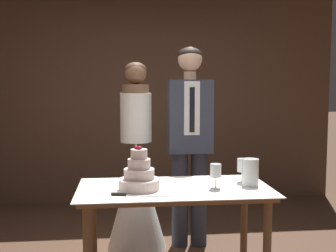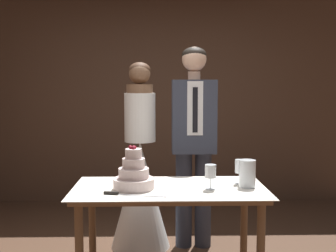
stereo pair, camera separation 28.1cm
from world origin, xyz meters
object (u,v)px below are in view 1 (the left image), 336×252
Objects in this scene: tiered_cake at (139,176)px; cake_table at (174,200)px; hurricane_candle at (251,173)px; wine_glass_middle at (216,172)px; cake_knife at (131,195)px; wine_glass_near at (242,166)px; bride at (136,181)px; groom at (190,135)px.

cake_table is at bearing 7.93° from tiered_cake.
wine_glass_middle is at bearing -168.28° from hurricane_candle.
wine_glass_near is at bearing 31.07° from cake_knife.
tiered_cake is at bearing -177.87° from hurricane_candle.
cake_table is 0.81× the size of bride.
hurricane_candle is (0.81, 0.03, -0.00)m from tiered_cake.
tiered_cake is 0.18× the size of bride.
wine_glass_near is (0.52, 0.10, 0.22)m from cake_table.
bride is at bearing 97.16° from cake_knife.
wine_glass_middle is (0.28, -0.06, 0.21)m from cake_table.
bride is at bearing 179.96° from groom.
cake_table is at bearing 179.48° from hurricane_candle.
hurricane_candle is (0.87, 0.20, 0.09)m from cake_knife.
wine_glass_near is 1.03× the size of wine_glass_middle.
groom reaches higher than cake_table.
wine_glass_near reaches higher than cake_table.
cake_knife is 2.16× the size of hurricane_candle.
cake_knife is at bearing -93.85° from bride.
wine_glass_near is (0.84, 0.30, 0.12)m from cake_knife.
cake_table is at bearing -106.05° from groom.
tiered_cake is 0.20m from cake_knife.
wine_glass_near reaches higher than wine_glass_middle.
bride is (-0.24, 0.85, -0.05)m from cake_table.
cake_knife is at bearing -110.38° from tiered_cake.
wine_glass_middle is at bearing -87.42° from groom.
wine_glass_near is 1.10m from bride.
groom reaches higher than cake_knife.
hurricane_candle is at bearing 2.13° from tiered_cake.
groom reaches higher than wine_glass_middle.
tiered_cake is 1.75× the size of wine_glass_middle.
bride is (-0.76, 0.75, -0.27)m from wine_glass_near.
groom is at bearing 110.28° from wine_glass_near.
tiered_cake is 0.54m from wine_glass_middle.
bride is 0.93× the size of groom.
wine_glass_near reaches higher than cake_knife.
hurricane_candle is 0.11× the size of groom.
groom is at bearing 73.95° from cake_table.
bride is at bearing 106.05° from cake_table.
wine_glass_near is at bearing 108.51° from hurricane_candle.
tiered_cake is 0.17× the size of groom.
wine_glass_middle is 0.10× the size of bride.
hurricane_candle is at bearing 24.00° from cake_knife.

